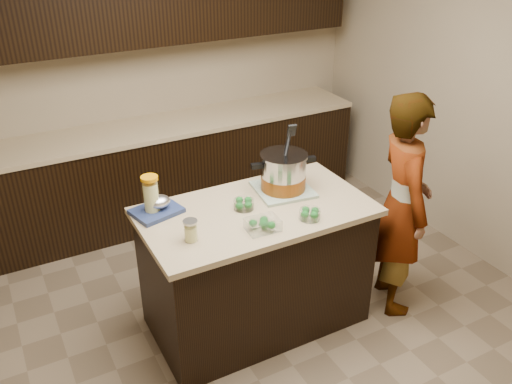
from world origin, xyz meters
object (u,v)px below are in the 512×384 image
at_px(lemonade_pitcher, 151,197).
at_px(person, 402,205).
at_px(stock_pot, 283,174).
at_px(island, 256,267).

relative_size(lemonade_pitcher, person, 0.16).
bearing_deg(person, stock_pot, 82.40).
distance_m(stock_pot, person, 0.84).
bearing_deg(island, lemonade_pitcher, 157.45).
xyz_separation_m(island, stock_pot, (0.27, 0.13, 0.57)).
bearing_deg(stock_pot, person, -18.06).
relative_size(island, lemonade_pitcher, 5.74).
height_order(island, person, person).
bearing_deg(lemonade_pitcher, person, -18.00).
distance_m(stock_pot, lemonade_pitcher, 0.88).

